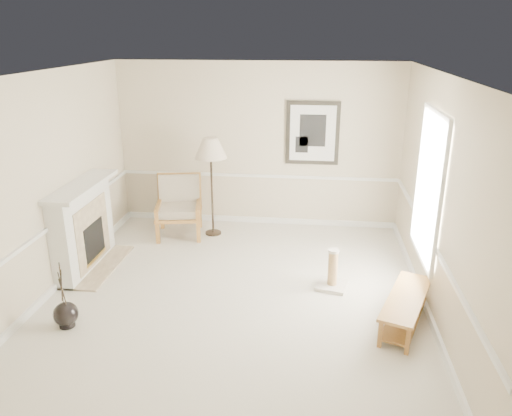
{
  "coord_description": "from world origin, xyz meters",
  "views": [
    {
      "loc": [
        0.97,
        -5.88,
        3.38
      ],
      "look_at": [
        0.2,
        0.7,
        1.01
      ],
      "focal_mm": 35.0,
      "sensor_mm": 36.0,
      "label": 1
    }
  ],
  "objects_px": {
    "armchair": "(179,203)",
    "floor_lamp": "(211,151)",
    "bench": "(406,306)",
    "floor_vase": "(66,315)",
    "scratching_post": "(332,275)"
  },
  "relations": [
    {
      "from": "armchair",
      "to": "floor_lamp",
      "type": "distance_m",
      "value": 1.11
    },
    {
      "from": "armchair",
      "to": "bench",
      "type": "height_order",
      "value": "armchair"
    },
    {
      "from": "floor_lamp",
      "to": "bench",
      "type": "relative_size",
      "value": 1.24
    },
    {
      "from": "floor_vase",
      "to": "armchair",
      "type": "bearing_deg",
      "value": 78.97
    },
    {
      "from": "armchair",
      "to": "floor_lamp",
      "type": "height_order",
      "value": "floor_lamp"
    },
    {
      "from": "bench",
      "to": "scratching_post",
      "type": "distance_m",
      "value": 1.19
    },
    {
      "from": "bench",
      "to": "scratching_post",
      "type": "bearing_deg",
      "value": 135.72
    },
    {
      "from": "floor_lamp",
      "to": "scratching_post",
      "type": "height_order",
      "value": "floor_lamp"
    },
    {
      "from": "armchair",
      "to": "bench",
      "type": "bearing_deg",
      "value": -47.02
    },
    {
      "from": "floor_vase",
      "to": "scratching_post",
      "type": "bearing_deg",
      "value": 22.86
    },
    {
      "from": "floor_vase",
      "to": "armchair",
      "type": "relative_size",
      "value": 0.84
    },
    {
      "from": "floor_vase",
      "to": "floor_lamp",
      "type": "height_order",
      "value": "floor_lamp"
    },
    {
      "from": "floor_lamp",
      "to": "scratching_post",
      "type": "xyz_separation_m",
      "value": [
        2.02,
        -1.72,
        -1.31
      ]
    },
    {
      "from": "floor_vase",
      "to": "floor_lamp",
      "type": "xyz_separation_m",
      "value": [
        1.18,
        3.07,
        1.33
      ]
    },
    {
      "from": "floor_vase",
      "to": "bench",
      "type": "relative_size",
      "value": 0.63
    }
  ]
}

